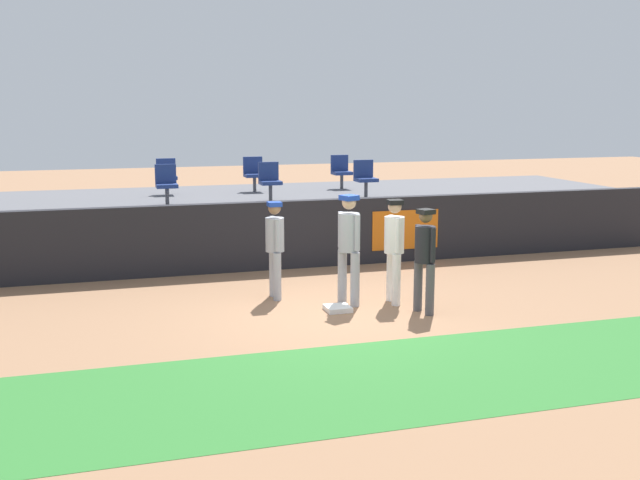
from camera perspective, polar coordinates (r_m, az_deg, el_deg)
ground_plane at (r=12.07m, az=1.71°, el=-5.61°), size 60.00×60.00×0.00m
grass_foreground_strip at (r=9.47m, az=7.43°, el=-10.20°), size 18.00×2.80×0.01m
first_base at (r=12.20m, az=1.36°, el=-5.24°), size 0.40×0.40×0.08m
player_fielder_home at (r=12.54m, az=5.68°, el=-0.29°), size 0.37×0.54×1.76m
player_runner_visitor at (r=12.39m, az=2.21°, el=-0.13°), size 0.45×0.49×1.85m
player_coach_visitor at (r=12.81m, az=-3.47°, el=-0.22°), size 0.32×0.47×1.68m
player_umpire at (r=11.99m, az=8.00°, el=-1.01°), size 0.39×0.46×1.69m
field_wall at (r=15.26m, az=-2.46°, el=0.41°), size 18.00×0.26×1.39m
bleacher_platform at (r=17.74m, az=-4.56°, el=1.51°), size 18.00×4.80×1.23m
seat_back_right at (r=18.84m, az=1.61°, el=5.37°), size 0.45×0.44×0.84m
seat_front_center at (r=16.50m, az=-3.86°, el=4.66°), size 0.45×0.44×0.84m
seat_front_right at (r=17.14m, az=3.46°, el=4.87°), size 0.46×0.44×0.84m
seat_back_center at (r=18.26m, az=-5.07°, el=5.18°), size 0.47×0.44×0.84m
seat_front_left at (r=16.15m, az=-11.65°, el=4.35°), size 0.44×0.44×0.84m
seat_back_left at (r=17.95m, az=-11.63°, el=4.92°), size 0.45×0.44×0.84m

